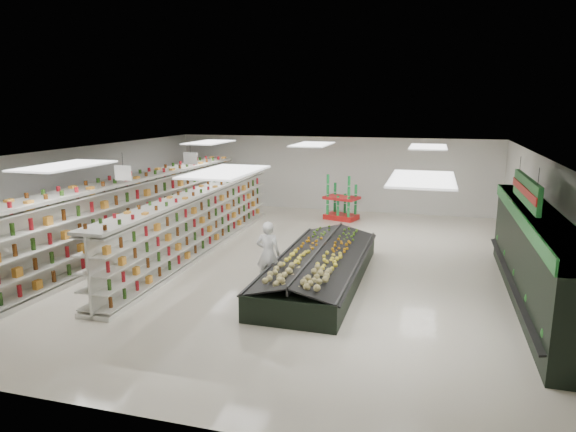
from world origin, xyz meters
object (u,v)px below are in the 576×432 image
(gondola_center, at_px, (199,224))
(produce_island, at_px, (320,266))
(soda_endcap, at_px, (342,200))
(shopper_background, at_px, (212,202))
(gondola_left, at_px, (136,216))
(shopper_main, at_px, (268,254))

(gondola_center, height_order, produce_island, gondola_center)
(gondola_center, relative_size, soda_endcap, 6.69)
(gondola_center, height_order, shopper_background, gondola_center)
(gondola_left, relative_size, gondola_center, 1.20)
(soda_endcap, xyz_separation_m, shopper_background, (-4.93, -1.66, -0.07))
(soda_endcap, bearing_deg, produce_island, -84.32)
(gondola_center, xyz_separation_m, produce_island, (4.27, -1.78, -0.47))
(gondola_left, bearing_deg, gondola_center, 5.59)
(gondola_left, distance_m, soda_endcap, 8.22)
(soda_endcap, height_order, shopper_background, soda_endcap)
(shopper_main, bearing_deg, produce_island, -152.40)
(gondola_center, bearing_deg, produce_island, -23.62)
(gondola_center, xyz_separation_m, shopper_main, (3.08, -2.46, -0.04))
(produce_island, bearing_deg, soda_endcap, 95.68)
(produce_island, distance_m, shopper_main, 1.44)
(shopper_background, bearing_deg, produce_island, -115.14)
(soda_endcap, bearing_deg, shopper_background, -161.43)
(gondola_center, distance_m, produce_island, 4.65)
(gondola_left, relative_size, shopper_main, 7.86)
(gondola_left, xyz_separation_m, gondola_center, (2.13, 0.14, -0.17))
(soda_endcap, relative_size, shopper_main, 0.98)
(produce_island, relative_size, shopper_main, 3.63)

